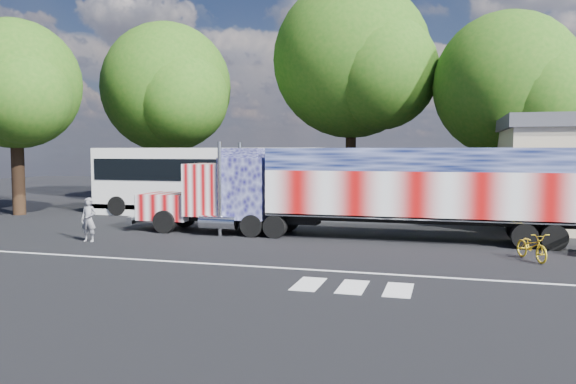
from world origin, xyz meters
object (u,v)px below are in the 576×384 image
(bicycle, at_px, (532,246))
(tree_ne_a, at_px, (510,85))
(tree_n_mid, at_px, (354,60))
(woman, at_px, (89,220))
(tree_w_a, at_px, (16,85))
(semi_truck, at_px, (360,188))
(tree_nw_a, at_px, (168,88))
(coach_bus, at_px, (207,181))

(bicycle, bearing_deg, tree_ne_a, 65.19)
(tree_ne_a, bearing_deg, tree_n_mid, 164.06)
(tree_ne_a, bearing_deg, woman, -136.64)
(tree_w_a, bearing_deg, woman, -36.70)
(semi_truck, xyz_separation_m, woman, (-10.23, -3.95, -1.18))
(tree_w_a, bearing_deg, tree_nw_a, 68.86)
(bicycle, relative_size, tree_n_mid, 0.12)
(tree_ne_a, height_order, tree_w_a, tree_ne_a)
(bicycle, relative_size, tree_ne_a, 0.15)
(woman, relative_size, tree_ne_a, 0.15)
(coach_bus, bearing_deg, tree_nw_a, 129.71)
(bicycle, relative_size, tree_w_a, 0.16)
(coach_bus, bearing_deg, woman, -94.59)
(semi_truck, bearing_deg, tree_ne_a, 60.70)
(bicycle, height_order, tree_n_mid, tree_n_mid)
(bicycle, distance_m, tree_w_a, 27.56)
(woman, relative_size, bicycle, 0.98)
(woman, distance_m, tree_n_mid, 22.10)
(bicycle, height_order, tree_w_a, tree_w_a)
(tree_ne_a, bearing_deg, tree_nw_a, 176.90)
(tree_ne_a, bearing_deg, coach_bus, -158.48)
(bicycle, distance_m, tree_nw_a, 28.59)
(coach_bus, distance_m, bicycle, 18.10)
(woman, relative_size, tree_w_a, 0.16)
(semi_truck, relative_size, tree_nw_a, 1.48)
(semi_truck, height_order, tree_nw_a, tree_nw_a)
(semi_truck, bearing_deg, bicycle, -27.98)
(semi_truck, relative_size, bicycle, 10.48)
(bicycle, height_order, tree_ne_a, tree_ne_a)
(tree_n_mid, xyz_separation_m, tree_nw_a, (-13.05, -1.51, -1.64))
(coach_bus, bearing_deg, tree_n_mid, 53.77)
(semi_truck, xyz_separation_m, tree_nw_a, (-15.80, 13.38, 6.00))
(coach_bus, bearing_deg, tree_w_a, -165.92)
(woman, xyz_separation_m, tree_nw_a, (-5.57, 17.33, 7.17))
(woman, distance_m, bicycle, 16.42)
(tree_nw_a, bearing_deg, woman, -72.17)
(woman, bearing_deg, tree_ne_a, 41.55)
(woman, relative_size, tree_n_mid, 0.12)
(tree_n_mid, bearing_deg, tree_nw_a, -173.42)
(coach_bus, xyz_separation_m, tree_n_mid, (6.70, 9.15, 7.74))
(coach_bus, relative_size, tree_ne_a, 1.11)
(semi_truck, relative_size, tree_n_mid, 1.25)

